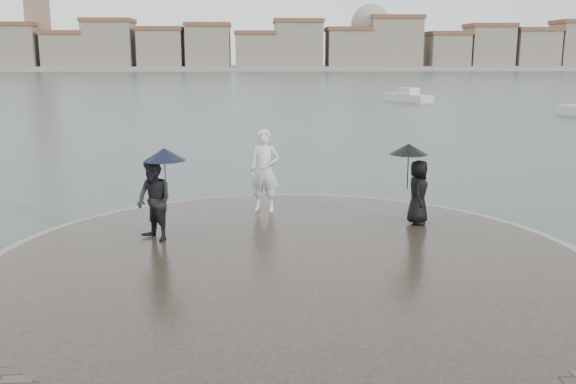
{
  "coord_description": "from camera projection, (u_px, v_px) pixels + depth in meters",
  "views": [
    {
      "loc": [
        -0.74,
        -8.87,
        4.41
      ],
      "look_at": [
        0.0,
        4.8,
        1.45
      ],
      "focal_mm": 40.0,
      "sensor_mm": 36.0,
      "label": 1
    }
  ],
  "objects": [
    {
      "name": "statue",
      "position": [
        265.0,
        171.0,
        16.67
      ],
      "size": [
        0.89,
        0.7,
        2.14
      ],
      "primitive_type": "imported",
      "rotation": [
        0.0,
        0.0,
        -0.27
      ],
      "color": "silver",
      "rests_on": "quay_tip"
    },
    {
      "name": "visitor_right",
      "position": [
        416.0,
        180.0,
        15.39
      ],
      "size": [
        1.07,
        1.01,
        1.95
      ],
      "color": "black",
      "rests_on": "quay_tip"
    },
    {
      "name": "quay_tip",
      "position": [
        291.0,
        267.0,
        13.0
      ],
      "size": [
        11.9,
        11.9,
        0.36
      ],
      "primitive_type": "cylinder",
      "color": "#2D261E",
      "rests_on": "ground"
    },
    {
      "name": "far_skyline",
      "position": [
        231.0,
        49.0,
        164.94
      ],
      "size": [
        260.0,
        20.0,
        37.0
      ],
      "color": "gray",
      "rests_on": "ground"
    },
    {
      "name": "ground",
      "position": [
        305.0,
        354.0,
        9.63
      ],
      "size": [
        400.0,
        400.0,
        0.0
      ],
      "primitive_type": "plane",
      "color": "#2B3835",
      "rests_on": "ground"
    },
    {
      "name": "visitor_left",
      "position": [
        156.0,
        192.0,
        14.04
      ],
      "size": [
        1.27,
        1.12,
        2.04
      ],
      "color": "black",
      "rests_on": "quay_tip"
    },
    {
      "name": "boats",
      "position": [
        488.0,
        104.0,
        52.58
      ],
      "size": [
        13.27,
        21.34,
        1.5
      ],
      "color": "beige",
      "rests_on": "ground"
    },
    {
      "name": "kerb_ring",
      "position": [
        291.0,
        268.0,
        13.01
      ],
      "size": [
        12.5,
        12.5,
        0.32
      ],
      "primitive_type": "cylinder",
      "color": "gray",
      "rests_on": "ground"
    }
  ]
}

